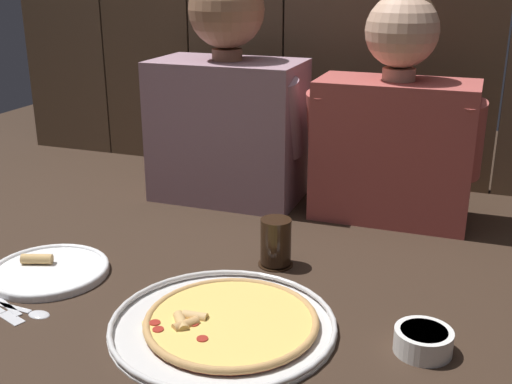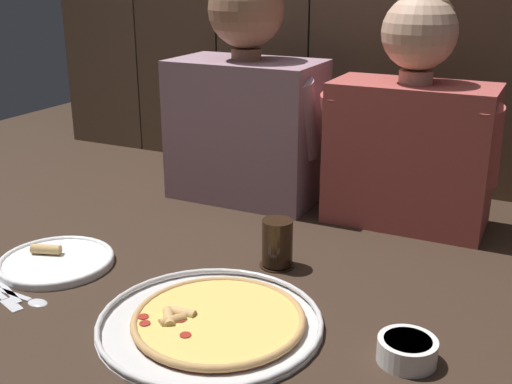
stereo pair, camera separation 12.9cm
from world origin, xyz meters
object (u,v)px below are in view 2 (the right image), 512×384
Objects in this scene: pizza_tray at (213,321)px; dipping_bowl at (407,349)px; diner_left at (246,98)px; drinking_glass at (277,244)px; dinner_plate at (56,261)px; diner_right at (412,124)px.

pizza_tray is 4.17× the size of dipping_bowl.
diner_left is (-0.26, 0.65, 0.27)m from pizza_tray.
drinking_glass is at bearing -54.98° from diner_left.
dinner_plate is 0.40× the size of diner_left.
dinner_plate is at bearing -106.42° from diner_left.
pizza_tray is at bearing -90.79° from drinking_glass.
diner_left is at bearing 179.90° from diner_right.
dinner_plate is (-0.43, 0.07, -0.00)m from pizza_tray.
diner_right is at bearing 73.69° from pizza_tray.
pizza_tray is 0.34m from dipping_bowl.
dipping_bowl is at bearing 7.31° from pizza_tray.
pizza_tray is 0.72× the size of diner_right.
dinner_plate reaches higher than pizza_tray.
dipping_bowl is 0.16× the size of diner_left.
dipping_bowl is (0.34, -0.23, -0.03)m from drinking_glass.
diner_left reaches higher than dinner_plate.
diner_right reaches higher than drinking_glass.
pizza_tray is 0.44m from dinner_plate.
dipping_bowl is 0.67m from diner_right.
drinking_glass reaches higher than dipping_bowl.
diner_right is at bearing -0.10° from diner_left.
drinking_glass is (0.44, 0.21, 0.04)m from dinner_plate.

